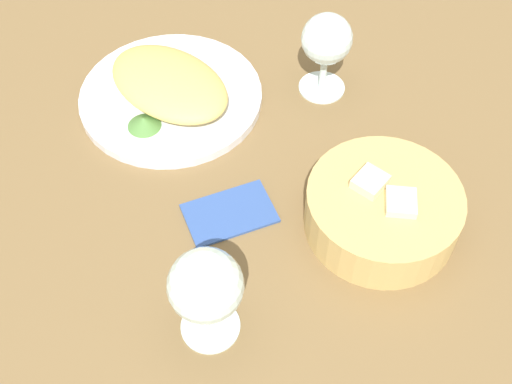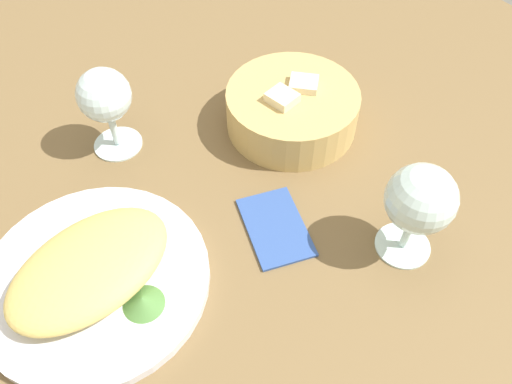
% 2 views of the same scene
% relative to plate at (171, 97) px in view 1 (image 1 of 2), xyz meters
% --- Properties ---
extents(ground_plane, '(1.40, 1.40, 0.02)m').
position_rel_plate_xyz_m(ground_plane, '(0.17, 0.00, -0.02)').
color(ground_plane, brown).
extents(plate, '(0.26, 0.26, 0.01)m').
position_rel_plate_xyz_m(plate, '(0.00, 0.00, 0.00)').
color(plate, silver).
rests_on(plate, ground_plane).
extents(omelette, '(0.21, 0.15, 0.04)m').
position_rel_plate_xyz_m(omelette, '(0.00, 0.00, 0.03)').
color(omelette, '#D7BA61').
rests_on(omelette, plate).
extents(lettuce_garnish, '(0.05, 0.05, 0.01)m').
position_rel_plate_xyz_m(lettuce_garnish, '(0.03, -0.06, 0.01)').
color(lettuce_garnish, '#4C7E3A').
rests_on(lettuce_garnish, plate).
extents(bread_basket, '(0.19, 0.19, 0.07)m').
position_rel_plate_xyz_m(bread_basket, '(0.34, 0.07, 0.02)').
color(bread_basket, tan).
rests_on(bread_basket, ground_plane).
extents(wine_glass_near, '(0.08, 0.08, 0.13)m').
position_rel_plate_xyz_m(wine_glass_near, '(0.32, -0.18, 0.08)').
color(wine_glass_near, silver).
rests_on(wine_glass_near, ground_plane).
extents(wine_glass_far, '(0.07, 0.07, 0.13)m').
position_rel_plate_xyz_m(wine_glass_far, '(0.12, 0.18, 0.08)').
color(wine_glass_far, silver).
rests_on(wine_glass_far, ground_plane).
extents(folded_napkin, '(0.10, 0.13, 0.01)m').
position_rel_plate_xyz_m(folded_napkin, '(0.21, -0.06, -0.00)').
color(folded_napkin, '#315099').
rests_on(folded_napkin, ground_plane).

